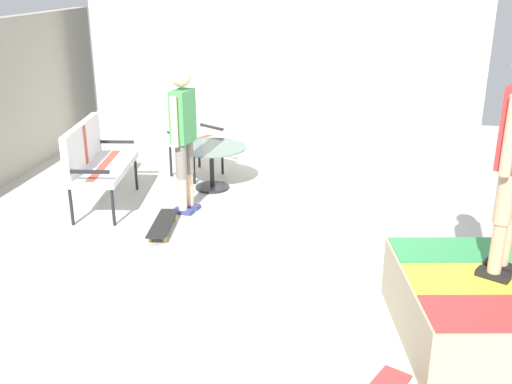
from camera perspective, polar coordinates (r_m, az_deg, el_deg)
name	(u,v)px	position (r m, az deg, el deg)	size (l,w,h in m)	color
ground_plane	(280,261)	(6.04, 2.27, -6.63)	(12.00, 12.00, 0.10)	#B2B2AD
house_facade	(282,70)	(9.32, 2.52, 11.57)	(0.23, 6.00, 2.53)	beige
skate_ramp	(497,309)	(5.00, 22.00, -10.28)	(1.77, 2.30, 0.54)	tan
patio_bench	(94,158)	(7.33, -15.24, 3.20)	(1.31, 0.72, 1.02)	black
patio_chair_near_house	(190,131)	(8.31, -6.32, 5.79)	(0.82, 0.79, 1.02)	black
patio_table	(212,159)	(7.75, -4.26, 3.17)	(0.90, 0.90, 0.57)	black
person_watching	(183,130)	(6.86, -6.97, 5.94)	(0.47, 0.29, 1.71)	navy
skateboard_by_bench	(163,224)	(6.63, -8.91, -3.01)	(0.82, 0.29, 0.10)	black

